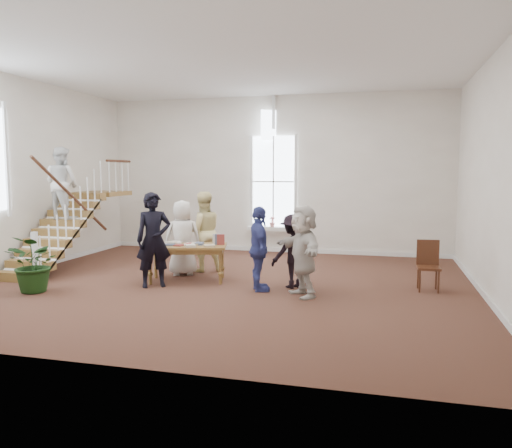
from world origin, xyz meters
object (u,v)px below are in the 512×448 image
(police_officer, at_px, (154,240))
(woman_cluster_b, at_px, (293,251))
(library_table, at_px, (186,249))
(woman_cluster_a, at_px, (259,249))
(elderly_woman, at_px, (183,238))
(person_yellow, at_px, (203,232))
(woman_cluster_c, at_px, (303,251))
(side_chair, at_px, (428,262))
(floor_plant, at_px, (35,264))

(police_officer, height_order, woman_cluster_b, police_officer)
(library_table, height_order, woman_cluster_a, woman_cluster_a)
(police_officer, height_order, elderly_woman, police_officer)
(library_table, distance_m, elderly_woman, 0.70)
(person_yellow, bearing_deg, woman_cluster_c, 113.09)
(woman_cluster_b, relative_size, side_chair, 1.50)
(police_officer, distance_m, elderly_woman, 1.26)
(library_table, distance_m, woman_cluster_a, 1.79)
(side_chair, bearing_deg, woman_cluster_c, -156.81)
(floor_plant, bearing_deg, elderly_woman, 46.67)
(side_chair, bearing_deg, woman_cluster_a, -166.58)
(library_table, relative_size, police_officer, 0.94)
(police_officer, bearing_deg, woman_cluster_a, -27.99)
(police_officer, distance_m, floor_plant, 2.30)
(woman_cluster_b, xyz_separation_m, floor_plant, (-4.78, -1.64, -0.18))
(police_officer, relative_size, elderly_woman, 1.13)
(elderly_woman, distance_m, side_chair, 5.28)
(elderly_woman, xyz_separation_m, person_yellow, (0.30, 0.50, 0.09))
(elderly_woman, distance_m, woman_cluster_c, 3.21)
(side_chair, bearing_deg, person_yellow, 170.23)
(woman_cluster_a, bearing_deg, floor_plant, 83.04)
(person_yellow, bearing_deg, elderly_woman, 25.69)
(woman_cluster_b, xyz_separation_m, side_chair, (2.62, 0.45, -0.19))
(police_officer, xyz_separation_m, woman_cluster_a, (2.15, 0.19, -0.13))
(library_table, bearing_deg, person_yellow, 76.55)
(elderly_woman, bearing_deg, woman_cluster_a, 128.18)
(police_officer, relative_size, floor_plant, 1.72)
(woman_cluster_b, distance_m, side_chair, 2.66)
(elderly_woman, bearing_deg, person_yellow, -145.48)
(library_table, distance_m, side_chair, 4.96)
(library_table, xyz_separation_m, woman_cluster_b, (2.32, -0.01, 0.05))
(library_table, xyz_separation_m, floor_plant, (-2.46, -1.65, -0.13))
(library_table, height_order, woman_cluster_b, woman_cluster_b)
(elderly_woman, distance_m, woman_cluster_a, 2.31)
(woman_cluster_b, relative_size, woman_cluster_c, 0.86)
(police_officer, relative_size, woman_cluster_c, 1.12)
(police_officer, xyz_separation_m, woman_cluster_b, (2.75, 0.64, -0.22))
(woman_cluster_c, height_order, floor_plant, woman_cluster_c)
(woman_cluster_c, bearing_deg, floor_plant, -111.71)
(woman_cluster_c, relative_size, side_chair, 1.74)
(woman_cluster_a, height_order, woman_cluster_c, woman_cluster_c)
(floor_plant, bearing_deg, woman_cluster_c, 11.07)
(library_table, xyz_separation_m, woman_cluster_c, (2.62, -0.66, 0.16))
(woman_cluster_b, bearing_deg, elderly_woman, -55.75)
(woman_cluster_a, xyz_separation_m, side_chair, (3.22, 0.90, -0.28))
(floor_plant, bearing_deg, side_chair, 15.82)
(woman_cluster_a, height_order, woman_cluster_b, woman_cluster_a)
(floor_plant, bearing_deg, police_officer, 26.34)
(floor_plant, bearing_deg, woman_cluster_b, 18.98)
(woman_cluster_b, height_order, side_chair, woman_cluster_b)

